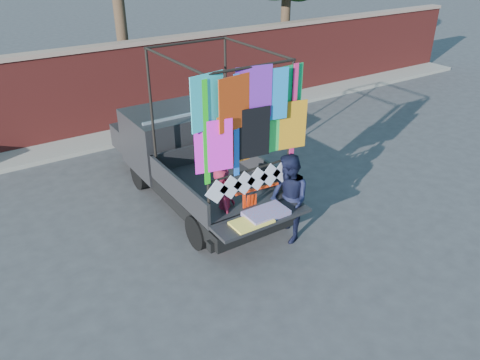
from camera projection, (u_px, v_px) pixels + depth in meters
ground at (238, 240)px, 9.33m from camera, size 90.00×90.00×0.00m
brick_wall at (110, 88)px, 13.88m from camera, size 30.00×0.45×2.61m
curb at (123, 136)px, 13.95m from camera, size 30.00×1.20×0.12m
pickup_truck at (183, 155)px, 10.74m from camera, size 2.24×5.63×3.54m
woman at (224, 208)px, 8.80m from camera, size 0.64×0.73×1.67m
man at (288, 199)px, 8.97m from camera, size 0.85×1.00×1.80m
streamer_bundle at (253, 199)px, 8.77m from camera, size 0.93×0.12×0.64m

